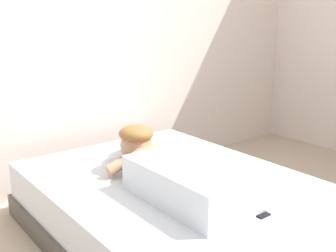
{
  "coord_description": "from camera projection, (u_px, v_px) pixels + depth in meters",
  "views": [
    {
      "loc": [
        -1.37,
        -1.13,
        1.21
      ],
      "look_at": [
        0.03,
        0.66,
        0.6
      ],
      "focal_mm": 42.99,
      "sensor_mm": 36.0,
      "label": 1
    }
  ],
  "objects": [
    {
      "name": "back_wall",
      "position": [
        86.0,
        12.0,
        2.84
      ],
      "size": [
        4.26,
        0.12,
        2.5
      ],
      "color": "silver",
      "rests_on": "ground"
    },
    {
      "name": "pillow",
      "position": [
        146.0,
        150.0,
        2.55
      ],
      "size": [
        0.52,
        0.32,
        0.11
      ],
      "primitive_type": "ellipsoid",
      "color": "silver",
      "rests_on": "bed"
    },
    {
      "name": "coffee_cup",
      "position": [
        163.0,
        158.0,
        2.44
      ],
      "size": [
        0.12,
        0.09,
        0.07
      ],
      "color": "teal",
      "rests_on": "bed"
    },
    {
      "name": "person_lying",
      "position": [
        176.0,
        170.0,
        2.06
      ],
      "size": [
        0.43,
        0.92,
        0.27
      ],
      "color": "silver",
      "rests_on": "bed"
    },
    {
      "name": "cell_phone",
      "position": [
        254.0,
        211.0,
        1.84
      ],
      "size": [
        0.07,
        0.14,
        0.01
      ],
      "primitive_type": "cube",
      "color": "black",
      "rests_on": "bed"
    },
    {
      "name": "bed",
      "position": [
        187.0,
        216.0,
        2.18
      ],
      "size": [
        1.31,
        1.94,
        0.35
      ],
      "color": "#4C4742",
      "rests_on": "ground"
    }
  ]
}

